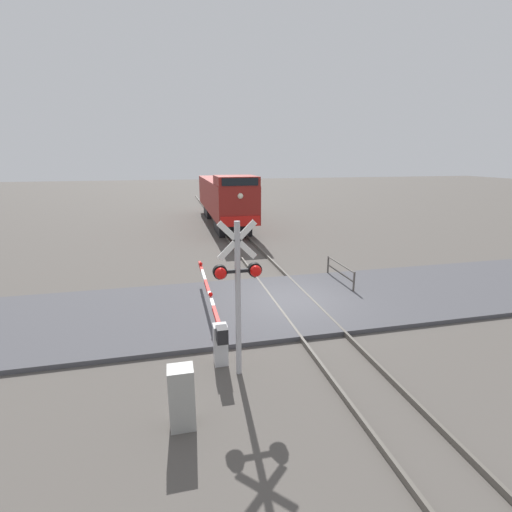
{
  "coord_description": "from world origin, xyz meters",
  "views": [
    {
      "loc": [
        -4.34,
        -12.35,
        5.37
      ],
      "look_at": [
        -0.86,
        2.52,
        1.25
      ],
      "focal_mm": 25.94,
      "sensor_mm": 36.0,
      "label": 1
    }
  ],
  "objects_px": {
    "crossing_gate": "(215,320)",
    "guard_railing": "(340,271)",
    "locomotive": "(224,198)",
    "crossing_signal": "(238,283)",
    "utility_cabinet": "(182,398)"
  },
  "relations": [
    {
      "from": "crossing_gate",
      "to": "guard_railing",
      "type": "height_order",
      "value": "crossing_gate"
    },
    {
      "from": "guard_railing",
      "to": "locomotive",
      "type": "bearing_deg",
      "value": 99.46
    },
    {
      "from": "locomotive",
      "to": "guard_railing",
      "type": "height_order",
      "value": "locomotive"
    },
    {
      "from": "crossing_signal",
      "to": "crossing_gate",
      "type": "xyz_separation_m",
      "value": [
        -0.39,
        1.62,
        -1.67
      ]
    },
    {
      "from": "crossing_gate",
      "to": "utility_cabinet",
      "type": "distance_m",
      "value": 3.42
    },
    {
      "from": "locomotive",
      "to": "crossing_gate",
      "type": "bearing_deg",
      "value": -99.2
    },
    {
      "from": "utility_cabinet",
      "to": "guard_railing",
      "type": "xyz_separation_m",
      "value": [
        6.98,
        7.34,
        -0.05
      ]
    },
    {
      "from": "locomotive",
      "to": "crossing_signal",
      "type": "height_order",
      "value": "locomotive"
    },
    {
      "from": "crossing_signal",
      "to": "crossing_gate",
      "type": "bearing_deg",
      "value": 103.54
    },
    {
      "from": "locomotive",
      "to": "crossing_gate",
      "type": "distance_m",
      "value": 20.33
    },
    {
      "from": "crossing_signal",
      "to": "guard_railing",
      "type": "xyz_separation_m",
      "value": [
        5.51,
        5.71,
        -1.84
      ]
    },
    {
      "from": "utility_cabinet",
      "to": "guard_railing",
      "type": "height_order",
      "value": "utility_cabinet"
    },
    {
      "from": "crossing_signal",
      "to": "guard_railing",
      "type": "bearing_deg",
      "value": 46.04
    },
    {
      "from": "crossing_signal",
      "to": "utility_cabinet",
      "type": "relative_size",
      "value": 2.95
    },
    {
      "from": "utility_cabinet",
      "to": "guard_railing",
      "type": "relative_size",
      "value": 0.52
    }
  ]
}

